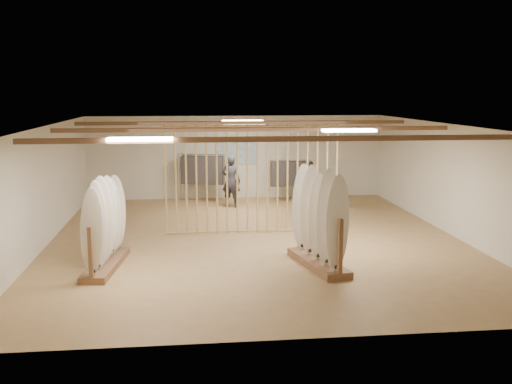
{
  "coord_description": "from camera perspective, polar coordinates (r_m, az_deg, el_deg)",
  "views": [
    {
      "loc": [
        -1.63,
        -14.22,
        3.61
      ],
      "look_at": [
        0.0,
        0.0,
        1.2
      ],
      "focal_mm": 42.0,
      "sensor_mm": 36.0,
      "label": 1
    }
  ],
  "objects": [
    {
      "name": "wall_left",
      "position": [
        14.78,
        -19.63,
        0.4
      ],
      "size": [
        0.0,
        12.0,
        12.0
      ],
      "primitive_type": "plane",
      "rotation": [
        1.57,
        0.0,
        1.57
      ],
      "color": "silver",
      "rests_on": "ground"
    },
    {
      "name": "clothing_rack_a",
      "position": [
        19.8,
        -5.09,
        2.11
      ],
      "size": [
        1.47,
        0.73,
        1.62
      ],
      "rotation": [
        0.0,
        0.0,
        -0.27
      ],
      "color": "silver",
      "rests_on": "floor"
    },
    {
      "name": "shopper_b",
      "position": [
        18.63,
        5.14,
        1.0
      ],
      "size": [
        1.0,
        0.91,
        1.7
      ],
      "primitive_type": "imported",
      "rotation": [
        0.0,
        0.0,
        -0.4
      ],
      "color": "#353228",
      "rests_on": "floor"
    },
    {
      "name": "ceiling",
      "position": [
        14.34,
        0.0,
        6.32
      ],
      "size": [
        12.0,
        12.0,
        0.0
      ],
      "primitive_type": "plane",
      "rotation": [
        3.14,
        0.0,
        0.0
      ],
      "color": "gray",
      "rests_on": "ground"
    },
    {
      "name": "light_panels",
      "position": [
        14.34,
        0.0,
        6.08
      ],
      "size": [
        1.2,
        0.35,
        0.06
      ],
      "primitive_type": "cube",
      "color": "white",
      "rests_on": "ground"
    },
    {
      "name": "shopper_a",
      "position": [
        18.8,
        -2.39,
        1.39
      ],
      "size": [
        0.81,
        0.7,
        1.88
      ],
      "primitive_type": "imported",
      "rotation": [
        0.0,
        0.0,
        2.73
      ],
      "color": "#292830",
      "rests_on": "floor"
    },
    {
      "name": "clothing_rack_b",
      "position": [
        19.79,
        3.17,
        1.75
      ],
      "size": [
        1.33,
        0.34,
        1.43
      ],
      "rotation": [
        0.0,
        0.0,
        0.01
      ],
      "color": "silver",
      "rests_on": "floor"
    },
    {
      "name": "poster",
      "position": [
        20.37,
        -1.92,
        3.89
      ],
      "size": [
        1.4,
        0.03,
        0.9
      ],
      "primitive_type": "cube",
      "color": "#3785C3",
      "rests_on": "ground"
    },
    {
      "name": "wall_front",
      "position": [
        8.67,
        4.55,
        -5.25
      ],
      "size": [
        12.0,
        0.0,
        12.0
      ],
      "primitive_type": "plane",
      "rotation": [
        -1.57,
        0.0,
        0.0
      ],
      "color": "silver",
      "rests_on": "ground"
    },
    {
      "name": "floor",
      "position": [
        14.77,
        0.0,
        -4.6
      ],
      "size": [
        12.0,
        12.0,
        0.0
      ],
      "primitive_type": "plane",
      "color": "tan",
      "rests_on": "ground"
    },
    {
      "name": "wall_right",
      "position": [
        15.85,
        18.27,
        1.06
      ],
      "size": [
        0.0,
        12.0,
        12.0
      ],
      "primitive_type": "plane",
      "rotation": [
        1.57,
        0.0,
        -1.57
      ],
      "color": "silver",
      "rests_on": "ground"
    },
    {
      "name": "rack_right",
      "position": [
        12.5,
        5.97,
        -4.0
      ],
      "size": [
        0.97,
        2.2,
        2.03
      ],
      "rotation": [
        0.0,
        0.0,
        0.2
      ],
      "color": "brown",
      "rests_on": "floor"
    },
    {
      "name": "bamboo_partition",
      "position": [
        15.27,
        -0.34,
        1.24
      ],
      "size": [
        4.45,
        0.05,
        2.78
      ],
      "color": "tan",
      "rests_on": "ground"
    },
    {
      "name": "rack_left",
      "position": [
        12.73,
        -14.19,
        -4.24
      ],
      "size": [
        0.77,
        2.36,
        1.87
      ],
      "rotation": [
        0.0,
        0.0,
        -0.11
      ],
      "color": "brown",
      "rests_on": "floor"
    },
    {
      "name": "ceiling_slats",
      "position": [
        14.35,
        0.0,
        6.0
      ],
      "size": [
        9.5,
        6.12,
        0.1
      ],
      "primitive_type": "cube",
      "color": "brown",
      "rests_on": "ground"
    },
    {
      "name": "wall_back",
      "position": [
        20.41,
        -1.93,
        3.34
      ],
      "size": [
        12.0,
        0.0,
        12.0
      ],
      "primitive_type": "plane",
      "rotation": [
        1.57,
        0.0,
        0.0
      ],
      "color": "silver",
      "rests_on": "ground"
    }
  ]
}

